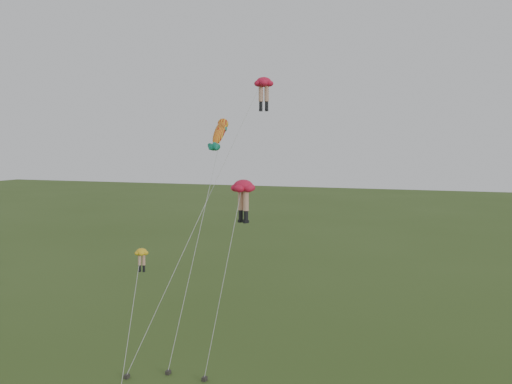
% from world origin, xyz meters
% --- Properties ---
extents(ground, '(300.00, 300.00, 0.00)m').
position_xyz_m(ground, '(0.00, 0.00, 0.00)').
color(ground, '#364E1B').
rests_on(ground, ground).
extents(legs_kite_red_high, '(6.38, 10.54, 18.97)m').
position_xyz_m(legs_kite_red_high, '(2.59, 7.14, 18.11)').
color(legs_kite_red_high, red).
rests_on(legs_kite_red_high, ground).
extents(legs_kite_red_mid, '(2.48, 4.54, 12.01)m').
position_xyz_m(legs_kite_red_mid, '(3.05, 2.20, 11.28)').
color(legs_kite_red_mid, red).
rests_on(legs_kite_red_mid, ground).
extents(legs_kite_yellow, '(2.52, 6.29, 7.27)m').
position_xyz_m(legs_kite_yellow, '(-3.94, 1.35, 6.59)').
color(legs_kite_yellow, yellow).
rests_on(legs_kite_yellow, ground).
extents(fish_kite, '(1.61, 12.17, 16.54)m').
position_xyz_m(fish_kite, '(-1.64, 9.43, 15.09)').
color(fish_kite, yellow).
rests_on(fish_kite, ground).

